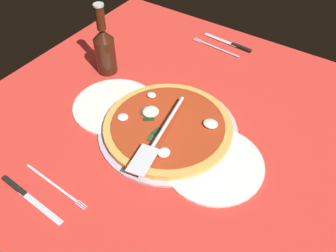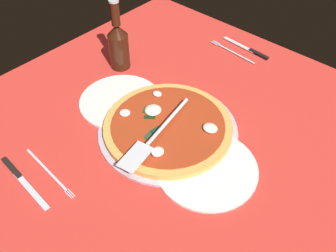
{
  "view_description": "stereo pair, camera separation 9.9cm",
  "coord_description": "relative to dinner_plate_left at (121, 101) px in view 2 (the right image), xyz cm",
  "views": [
    {
      "loc": [
        38.21,
        -58.84,
        72.57
      ],
      "look_at": [
        -0.54,
        -0.83,
        2.09
      ],
      "focal_mm": 38.52,
      "sensor_mm": 36.0,
      "label": 1
    },
    {
      "loc": [
        46.04,
        -52.76,
        72.57
      ],
      "look_at": [
        -0.54,
        -0.83,
        2.09
      ],
      "focal_mm": 38.52,
      "sensor_mm": 36.0,
      "label": 2
    }
  ],
  "objects": [
    {
      "name": "place_setting_far",
      "position": [
        12.23,
        46.72,
        -0.14
      ],
      "size": [
        21.15,
        13.19,
        1.4
      ],
      "rotation": [
        0.0,
        0.0,
        3.06
      ],
      "color": "silver",
      "rests_on": "ground_plane"
    },
    {
      "name": "pizza_pan",
      "position": [
        18.74,
        0.57,
        -0.01
      ],
      "size": [
        38.74,
        38.74,
        0.99
      ],
      "primitive_type": "cylinder",
      "color": "#B8AEC1",
      "rests_on": "ground_plane"
    },
    {
      "name": "pizza_server",
      "position": [
        19.94,
        -5.92,
        4.2
      ],
      "size": [
        8.23,
        29.61,
        1.0
      ],
      "rotation": [
        0.0,
        0.0,
        4.89
      ],
      "color": "silver",
      "rests_on": "pizza"
    },
    {
      "name": "pizza",
      "position": [
        18.72,
        0.55,
        1.48
      ],
      "size": [
        35.66,
        35.66,
        3.35
      ],
      "color": "gold",
      "rests_on": "pizza_pan"
    },
    {
      "name": "beer_bottle",
      "position": [
        -13.24,
        12.4,
        8.37
      ],
      "size": [
        6.55,
        6.55,
        23.83
      ],
      "color": "#36170C",
      "rests_on": "ground_plane"
    },
    {
      "name": "dinner_plate_left",
      "position": [
        0.0,
        0.0,
        0.0
      ],
      "size": [
        24.7,
        24.7,
        1.0
      ],
      "primitive_type": "cylinder",
      "color": "white",
      "rests_on": "ground_plane"
    },
    {
      "name": "checker_pattern",
      "position": [
        19.29,
        1.4,
        -0.55
      ],
      "size": [
        115.86,
        115.86,
        0.1
      ],
      "color": "silver",
      "rests_on": "ground_plane"
    },
    {
      "name": "place_setting_near",
      "position": [
        4.87,
        -33.41,
        -0.15
      ],
      "size": [
        22.71,
        14.27,
        1.4
      ],
      "rotation": [
        0.0,
        0.0,
        -0.05
      ],
      "color": "white",
      "rests_on": "ground_plane"
    },
    {
      "name": "dinner_plate_right",
      "position": [
        35.08,
        -3.03,
        0.0
      ],
      "size": [
        25.8,
        25.8,
        1.0
      ],
      "primitive_type": "cylinder",
      "color": "white",
      "rests_on": "ground_plane"
    },
    {
      "name": "ground_plane",
      "position": [
        19.29,
        1.4,
        -1.0
      ],
      "size": [
        115.86,
        115.86,
        0.8
      ],
      "primitive_type": "cube",
      "color": "red"
    }
  ]
}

